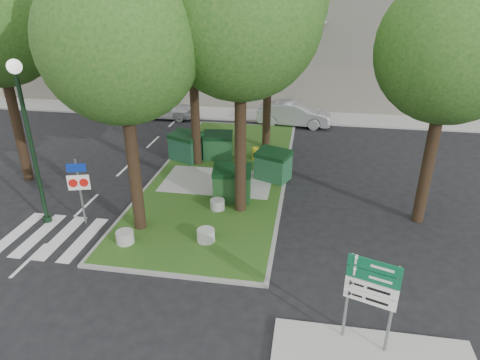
% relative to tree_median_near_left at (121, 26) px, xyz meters
% --- Properties ---
extents(ground, '(120.00, 120.00, 0.00)m').
position_rel_tree_median_near_left_xyz_m(ground, '(1.41, -2.56, -7.32)').
color(ground, black).
rests_on(ground, ground).
extents(median_island, '(6.00, 16.00, 0.12)m').
position_rel_tree_median_near_left_xyz_m(median_island, '(1.91, 5.44, -7.26)').
color(median_island, '#244F16').
rests_on(median_island, ground).
extents(median_kerb, '(6.30, 16.30, 0.10)m').
position_rel_tree_median_near_left_xyz_m(median_kerb, '(1.91, 5.44, -7.27)').
color(median_kerb, gray).
rests_on(median_kerb, ground).
extents(building_sidewalk, '(42.00, 3.00, 0.12)m').
position_rel_tree_median_near_left_xyz_m(building_sidewalk, '(1.41, 15.94, -7.26)').
color(building_sidewalk, '#999993').
rests_on(building_sidewalk, ground).
extents(zebra_crossing, '(5.00, 3.00, 0.01)m').
position_rel_tree_median_near_left_xyz_m(zebra_crossing, '(-2.34, -1.06, -7.31)').
color(zebra_crossing, silver).
rests_on(zebra_crossing, ground).
extents(tree_median_near_left, '(5.20, 5.20, 10.53)m').
position_rel_tree_median_near_left_xyz_m(tree_median_near_left, '(0.00, 0.00, 0.00)').
color(tree_median_near_left, black).
rests_on(tree_median_near_left, ground).
extents(tree_median_near_right, '(5.60, 5.60, 11.46)m').
position_rel_tree_median_near_left_xyz_m(tree_median_near_right, '(3.50, 2.00, 0.67)').
color(tree_median_near_right, black).
rests_on(tree_median_near_right, ground).
extents(tree_median_mid, '(4.80, 4.80, 9.99)m').
position_rel_tree_median_near_left_xyz_m(tree_median_mid, '(0.50, 6.50, -0.34)').
color(tree_median_mid, black).
rests_on(tree_median_mid, ground).
extents(tree_street_right, '(5.00, 5.00, 10.06)m').
position_rel_tree_median_near_left_xyz_m(tree_street_right, '(10.50, 2.50, -0.33)').
color(tree_street_right, black).
rests_on(tree_street_right, ground).
extents(dumpster_a, '(1.92, 1.68, 1.49)m').
position_rel_tree_median_near_left_xyz_m(dumpster_a, '(-0.29, 6.88, -6.48)').
color(dumpster_a, '#0F3721').
rests_on(dumpster_a, median_island).
extents(dumpster_b, '(1.64, 1.24, 1.41)m').
position_rel_tree_median_near_left_xyz_m(dumpster_b, '(1.31, 7.35, -6.52)').
color(dumpster_b, '#123E1B').
rests_on(dumpster_b, median_island).
extents(dumpster_c, '(1.71, 1.29, 1.49)m').
position_rel_tree_median_near_left_xyz_m(dumpster_c, '(2.91, 2.82, -6.48)').
color(dumpster_c, '#103511').
rests_on(dumpster_c, median_island).
extents(dumpster_d, '(1.85, 1.60, 1.44)m').
position_rel_tree_median_near_left_xyz_m(dumpster_d, '(4.41, 5.15, -6.51)').
color(dumpster_d, '#154525').
rests_on(dumpster_d, median_island).
extents(bollard_left, '(0.62, 0.62, 0.45)m').
position_rel_tree_median_near_left_xyz_m(bollard_left, '(-0.21, -1.17, -6.97)').
color(bollard_left, '#A1A19C').
rests_on(bollard_left, median_island).
extents(bollard_right, '(0.63, 0.63, 0.45)m').
position_rel_tree_median_near_left_xyz_m(bollard_right, '(2.59, -0.58, -6.97)').
color(bollard_right, '#AEAFAA').
rests_on(bollard_right, median_island).
extents(bollard_mid, '(0.58, 0.58, 0.42)m').
position_rel_tree_median_near_left_xyz_m(bollard_mid, '(2.49, 1.82, -6.99)').
color(bollard_mid, gray).
rests_on(bollard_mid, median_island).
extents(litter_bin, '(0.36, 0.36, 0.63)m').
position_rel_tree_median_near_left_xyz_m(litter_bin, '(3.29, 7.49, -6.88)').
color(litter_bin, yellow).
rests_on(litter_bin, median_island).
extents(street_lamp, '(0.50, 0.50, 6.22)m').
position_rel_tree_median_near_left_xyz_m(street_lamp, '(-3.93, -0.08, -3.40)').
color(street_lamp, black).
rests_on(street_lamp, ground).
extents(traffic_sign_pole, '(0.79, 0.27, 2.70)m').
position_rel_tree_median_near_left_xyz_m(traffic_sign_pole, '(-2.37, 0.01, -5.59)').
color(traffic_sign_pole, slate).
rests_on(traffic_sign_pole, ground).
extents(directional_sign, '(1.22, 0.45, 2.54)m').
position_rel_tree_median_near_left_xyz_m(directional_sign, '(7.70, -4.56, -5.51)').
color(directional_sign, slate).
rests_on(directional_sign, sidewalk_corner).
extents(car_white, '(4.55, 1.91, 1.54)m').
position_rel_tree_median_near_left_xyz_m(car_white, '(-4.18, 14.32, -6.55)').
color(car_white, silver).
rests_on(car_white, ground).
extents(car_silver, '(4.82, 1.94, 1.56)m').
position_rel_tree_median_near_left_xyz_m(car_silver, '(4.91, 14.09, -6.54)').
color(car_silver, '#9D9FA5').
rests_on(car_silver, ground).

